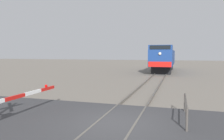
% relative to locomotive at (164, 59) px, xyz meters
% --- Properties ---
extents(ground_plane, '(160.00, 160.00, 0.00)m').
position_rel_locomotive_xyz_m(ground_plane, '(0.00, -26.04, -1.91)').
color(ground_plane, slate).
extents(rail_track_left, '(0.08, 80.00, 0.15)m').
position_rel_locomotive_xyz_m(rail_track_left, '(-0.72, -26.04, -1.84)').
color(rail_track_left, '#59544C').
rests_on(rail_track_left, ground_plane).
extents(rail_track_right, '(0.08, 80.00, 0.15)m').
position_rel_locomotive_xyz_m(rail_track_right, '(0.72, -26.04, -1.84)').
color(rail_track_right, '#59544C').
rests_on(rail_track_right, ground_plane).
extents(road_surface, '(36.00, 5.72, 0.14)m').
position_rel_locomotive_xyz_m(road_surface, '(0.00, -26.04, -1.84)').
color(road_surface, '#38383A').
rests_on(road_surface, ground_plane).
extents(locomotive, '(2.90, 14.30, 3.75)m').
position_rel_locomotive_xyz_m(locomotive, '(0.00, 0.00, 0.00)').
color(locomotive, black).
rests_on(locomotive, ground_plane).
extents(guard_railing, '(0.08, 2.75, 0.95)m').
position_rel_locomotive_xyz_m(guard_railing, '(2.51, -24.88, -1.29)').
color(guard_railing, '#4C4742').
rests_on(guard_railing, ground_plane).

